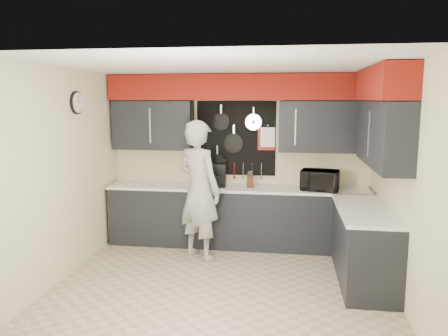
% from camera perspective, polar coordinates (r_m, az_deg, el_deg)
% --- Properties ---
extents(ground, '(4.00, 4.00, 0.00)m').
position_cam_1_polar(ground, '(5.50, -0.15, -14.86)').
color(ground, '#BCA792').
rests_on(ground, ground).
extents(back_wall_assembly, '(4.00, 0.36, 2.60)m').
position_cam_1_polar(back_wall_assembly, '(6.62, 1.98, 7.11)').
color(back_wall_assembly, beige).
rests_on(back_wall_assembly, ground).
extents(right_wall_assembly, '(0.36, 3.50, 2.60)m').
position_cam_1_polar(right_wall_assembly, '(5.36, 20.35, 5.42)').
color(right_wall_assembly, beige).
rests_on(right_wall_assembly, ground).
extents(left_wall_assembly, '(0.05, 3.50, 2.60)m').
position_cam_1_polar(left_wall_assembly, '(5.76, -20.15, -0.45)').
color(left_wall_assembly, beige).
rests_on(left_wall_assembly, ground).
extents(base_cabinets, '(3.95, 2.20, 0.92)m').
position_cam_1_polar(base_cabinets, '(6.36, 5.78, -7.19)').
color(base_cabinets, black).
rests_on(base_cabinets, ground).
extents(microwave, '(0.59, 0.45, 0.29)m').
position_cam_1_polar(microwave, '(6.45, 12.39, -1.57)').
color(microwave, black).
rests_on(microwave, base_cabinets).
extents(knife_block, '(0.10, 0.10, 0.20)m').
position_cam_1_polar(knife_block, '(6.51, 3.42, -1.72)').
color(knife_block, '#3C2113').
rests_on(knife_block, base_cabinets).
extents(utensil_crock, '(0.13, 0.13, 0.16)m').
position_cam_1_polar(utensil_crock, '(6.67, -0.73, -1.59)').
color(utensil_crock, silver).
rests_on(utensil_crock, base_cabinets).
extents(coffee_maker, '(0.23, 0.27, 0.35)m').
position_cam_1_polar(coffee_maker, '(6.58, -0.67, -0.85)').
color(coffee_maker, black).
rests_on(coffee_maker, base_cabinets).
extents(person, '(0.85, 0.78, 1.95)m').
position_cam_1_polar(person, '(6.08, -3.26, -2.91)').
color(person, '#A1A29F').
rests_on(person, ground).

